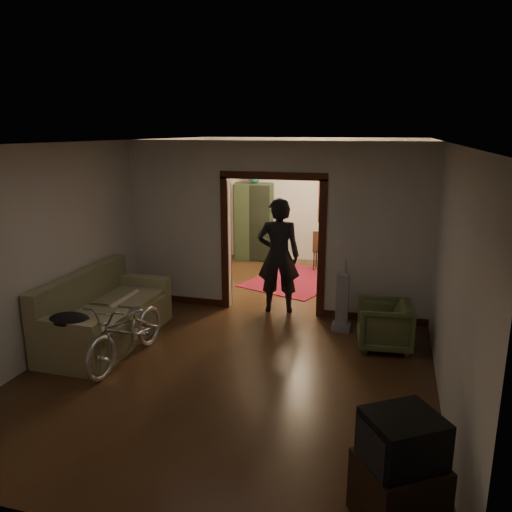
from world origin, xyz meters
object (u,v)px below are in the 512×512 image
at_px(sofa, 107,308).
at_px(locker, 254,222).
at_px(person, 278,256).
at_px(desk, 360,253).
at_px(armchair, 384,325).
at_px(bicycle, 127,330).

height_order(sofa, locker, locker).
height_order(person, locker, person).
xyz_separation_m(person, desk, (1.12, 3.04, -0.60)).
relative_size(sofa, locker, 1.22).
height_order(armchair, locker, locker).
bearing_deg(armchair, locker, -150.22).
bearing_deg(armchair, person, -126.42).
xyz_separation_m(bicycle, armchair, (3.22, 1.33, -0.10)).
relative_size(locker, desk, 1.85).
relative_size(person, desk, 1.98).
height_order(sofa, desk, sofa).
relative_size(armchair, locker, 0.41).
xyz_separation_m(sofa, desk, (3.18, 4.90, -0.14)).
relative_size(sofa, armchair, 2.97).
height_order(sofa, bicycle, sofa).
bearing_deg(person, sofa, 31.03).
xyz_separation_m(sofa, person, (2.07, 1.86, 0.46)).
distance_m(bicycle, person, 2.83).
relative_size(person, locker, 1.07).
bearing_deg(bicycle, desk, 68.23).
distance_m(sofa, locker, 5.19).
bearing_deg(sofa, locker, 81.80).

